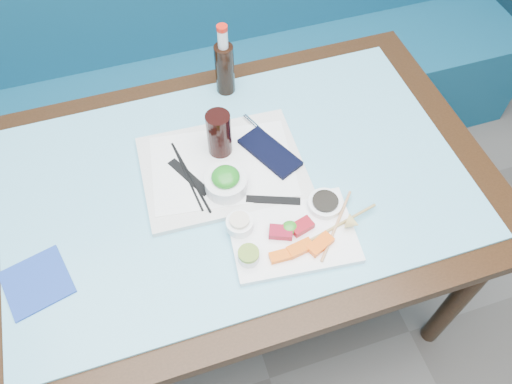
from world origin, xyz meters
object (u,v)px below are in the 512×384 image
object	(u,v)px
seaweed_bowl	(226,183)
cola_glass	(219,134)
blue_napkin	(37,282)
dining_table	(237,199)
sashimi_plate	(293,234)
serving_tray	(223,168)
cola_bottle_body	(225,69)
booth_bench	(182,81)

from	to	relation	value
seaweed_bowl	cola_glass	size ratio (longest dim) A/B	0.82
cola_glass	blue_napkin	size ratio (longest dim) A/B	0.95
dining_table	seaweed_bowl	xyz separation A→B (m)	(-0.03, -0.03, 0.13)
seaweed_bowl	blue_napkin	xyz separation A→B (m)	(-0.50, -0.11, -0.04)
sashimi_plate	serving_tray	xyz separation A→B (m)	(-0.11, 0.25, 0.00)
dining_table	seaweed_bowl	size ratio (longest dim) A/B	12.55
sashimi_plate	blue_napkin	bearing A→B (deg)	-179.87
seaweed_bowl	cola_bottle_body	bearing A→B (deg)	74.38
seaweed_bowl	blue_napkin	distance (m)	0.51
cola_glass	blue_napkin	world-z (taller)	cola_glass
serving_tray	seaweed_bowl	distance (m)	0.08
dining_table	cola_glass	xyz separation A→B (m)	(-0.01, 0.10, 0.18)
dining_table	cola_bottle_body	bearing A→B (deg)	78.25
serving_tray	cola_glass	distance (m)	0.09
serving_tray	cola_bottle_body	distance (m)	0.32
dining_table	blue_napkin	world-z (taller)	blue_napkin
sashimi_plate	cola_bottle_body	size ratio (longest dim) A/B	1.88
booth_bench	sashimi_plate	size ratio (longest dim) A/B	9.83
sashimi_plate	seaweed_bowl	world-z (taller)	seaweed_bowl
blue_napkin	booth_bench	bearing A→B (deg)	61.73
seaweed_bowl	booth_bench	bearing A→B (deg)	87.84
booth_bench	seaweed_bowl	bearing A→B (deg)	-92.16
dining_table	cola_bottle_body	world-z (taller)	cola_bottle_body
sashimi_plate	cola_bottle_body	xyz separation A→B (m)	(-0.02, 0.55, 0.07)
blue_napkin	dining_table	bearing A→B (deg)	15.17
sashimi_plate	seaweed_bowl	distance (m)	0.22
dining_table	blue_napkin	distance (m)	0.56
serving_tray	cola_glass	xyz separation A→B (m)	(0.01, 0.05, 0.08)
cola_glass	cola_bottle_body	distance (m)	0.26
serving_tray	seaweed_bowl	world-z (taller)	seaweed_bowl
cola_bottle_body	booth_bench	bearing A→B (deg)	98.12
serving_tray	blue_napkin	distance (m)	0.54
cola_glass	sashimi_plate	bearing A→B (deg)	-72.18
dining_table	serving_tray	size ratio (longest dim) A/B	3.25
booth_bench	blue_napkin	size ratio (longest dim) A/B	20.94
booth_bench	blue_napkin	distance (m)	1.18
dining_table	serving_tray	bearing A→B (deg)	116.88
dining_table	blue_napkin	size ratio (longest dim) A/B	9.77
sashimi_plate	cola_glass	bearing A→B (deg)	113.99
booth_bench	seaweed_bowl	size ratio (longest dim) A/B	26.88
dining_table	blue_napkin	xyz separation A→B (m)	(-0.53, -0.14, 0.09)
seaweed_bowl	blue_napkin	bearing A→B (deg)	-167.12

